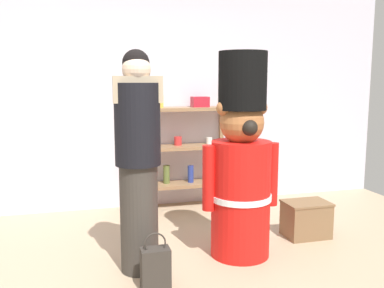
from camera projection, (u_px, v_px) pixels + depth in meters
ground_plane at (179, 288)px, 3.08m from camera, size 6.40×6.40×0.00m
back_wall at (136, 98)px, 4.99m from camera, size 6.40×0.12×2.60m
merchandise_shelf at (179, 144)px, 4.99m from camera, size 1.21×0.35×1.51m
teddy_bear_guard at (241, 166)px, 3.57m from camera, size 0.68×0.53×1.74m
person_shopper at (138, 159)px, 3.25m from camera, size 0.37×0.35×1.74m
shopping_bag at (155, 268)px, 3.05m from camera, size 0.21×0.13×0.43m
display_crate at (306, 219)px, 4.09m from camera, size 0.43×0.31×0.35m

